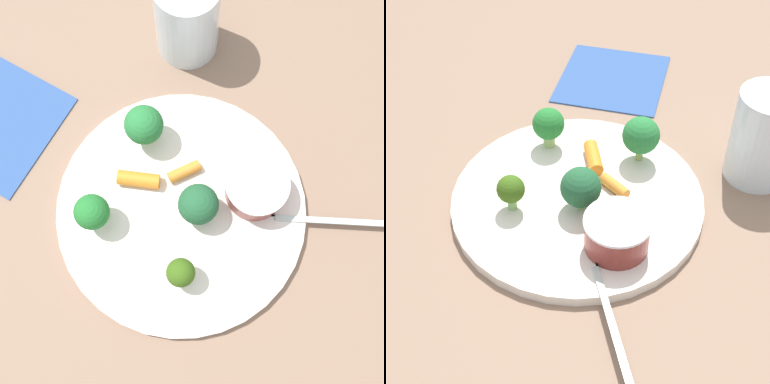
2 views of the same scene
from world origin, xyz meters
TOP-DOWN VIEW (x-y plane):
  - ground_plane at (0.00, 0.00)m, footprint 2.40×2.40m
  - plate at (0.00, 0.00)m, footprint 0.27×0.27m
  - sauce_cup at (-0.02, 0.08)m, footprint 0.07×0.07m
  - broccoli_floret_0 at (0.07, 0.01)m, footprint 0.03×0.03m
  - broccoli_floret_1 at (0.00, 0.02)m, footprint 0.04×0.04m
  - broccoli_floret_2 at (-0.08, -0.05)m, footprint 0.04×0.04m
  - broccoli_floret_3 at (0.02, -0.09)m, footprint 0.04×0.04m
  - carrot_stick_0 at (-0.04, 0.00)m, footprint 0.03×0.04m
  - carrot_stick_1 at (-0.03, -0.05)m, footprint 0.02×0.05m
  - fork at (-0.00, 0.16)m, footprint 0.01×0.17m
  - drinking_glass at (-0.21, -0.01)m, footprint 0.07×0.07m

SIDE VIEW (x-z plane):
  - ground_plane at x=0.00m, z-range 0.00..0.00m
  - plate at x=0.00m, z-range 0.00..0.01m
  - fork at x=0.00m, z-range 0.01..0.01m
  - carrot_stick_0 at x=-0.04m, z-range 0.01..0.02m
  - carrot_stick_1 at x=-0.03m, z-range 0.01..0.03m
  - sauce_cup at x=-0.02m, z-range 0.01..0.05m
  - broccoli_floret_0 at x=0.07m, z-range 0.02..0.06m
  - broccoli_floret_1 at x=0.00m, z-range 0.02..0.07m
  - broccoli_floret_3 at x=0.02m, z-range 0.02..0.07m
  - broccoli_floret_2 at x=-0.08m, z-range 0.02..0.07m
  - drinking_glass at x=-0.21m, z-range 0.00..0.11m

